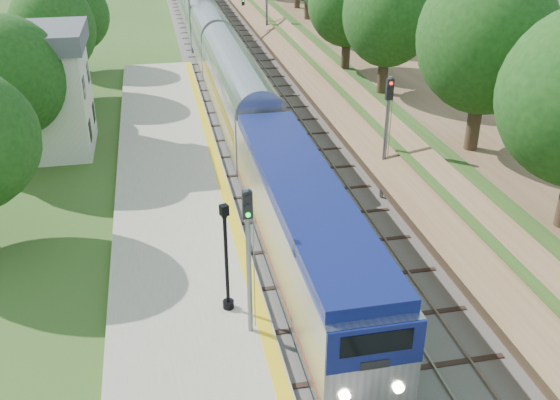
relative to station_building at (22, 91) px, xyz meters
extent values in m
cube|color=#4C4944|center=(16.00, 30.00, -4.03)|extent=(9.50, 170.00, 0.12)
cube|color=gray|center=(13.28, 30.00, -3.89)|extent=(0.08, 170.00, 0.16)
cube|color=gray|center=(14.72, 30.00, -3.89)|extent=(0.08, 170.00, 0.16)
cube|color=gray|center=(17.28, 30.00, -3.89)|extent=(0.08, 170.00, 0.16)
cube|color=gray|center=(18.72, 30.00, -3.89)|extent=(0.08, 170.00, 0.16)
cube|color=gray|center=(8.80, -14.00, -3.90)|extent=(6.40, 68.00, 0.38)
cube|color=gold|center=(11.65, -14.00, -3.70)|extent=(0.55, 68.00, 0.01)
cube|color=brown|center=(25.50, 30.00, -2.59)|extent=(9.00, 170.00, 3.00)
cube|color=brown|center=(21.60, 30.00, -2.79)|extent=(4.47, 170.00, 4.54)
cylinder|color=#332316|center=(24.00, -20.00, 0.22)|extent=(0.60, 0.60, 2.62)
sphere|color=#143B10|center=(24.00, -20.00, 3.79)|extent=(5.70, 5.70, 5.70)
cylinder|color=#332316|center=(24.00, 30.00, 0.22)|extent=(0.60, 0.60, 2.62)
cube|color=white|center=(0.00, 0.00, -0.69)|extent=(8.00, 6.00, 6.80)
cube|color=#4D4F54|center=(0.00, 0.00, 3.31)|extent=(8.60, 6.60, 1.20)
cube|color=black|center=(4.01, -1.80, -2.29)|extent=(0.05, 1.10, 1.30)
cube|color=black|center=(4.01, 1.80, -2.29)|extent=(0.05, 1.10, 1.30)
cube|color=black|center=(4.01, -1.80, 0.51)|extent=(0.05, 1.10, 1.30)
cube|color=black|center=(4.01, 1.80, 0.51)|extent=(0.05, 1.10, 1.30)
cylinder|color=slate|center=(12.50, 25.00, -0.99)|extent=(0.24, 0.24, 6.20)
cylinder|color=slate|center=(20.50, 25.00, -0.99)|extent=(0.24, 0.24, 6.20)
cube|color=black|center=(14.00, 24.85, 1.11)|extent=(0.30, 0.20, 0.90)
cube|color=black|center=(18.00, 24.85, 1.11)|extent=(0.30, 0.20, 0.90)
cylinder|color=#332316|center=(2.00, -4.00, -2.86)|extent=(0.60, 0.60, 2.45)
sphere|color=#143B10|center=(2.00, -4.00, 0.46)|extent=(5.32, 5.32, 5.32)
cylinder|color=#332316|center=(2.00, 12.00, -2.86)|extent=(0.60, 0.60, 2.45)
sphere|color=#143B10|center=(2.00, 12.00, 0.46)|extent=(5.32, 5.32, 5.32)
cube|color=black|center=(14.00, -18.28, -3.50)|extent=(2.82, 17.64, 0.61)
cube|color=#B7BAC1|center=(14.00, -18.28, -1.46)|extent=(3.06, 18.38, 3.47)
cube|color=navy|center=(14.00, -18.28, 0.50)|extent=(2.94, 17.64, 0.45)
cube|color=navy|center=(14.00, -27.50, -0.49)|extent=(3.03, 0.10, 1.53)
cube|color=black|center=(14.00, -27.54, -0.29)|extent=(2.25, 0.06, 0.77)
cube|color=maroon|center=(14.00, -18.28, -2.64)|extent=(3.08, 18.01, 0.10)
cube|color=#B7BAC1|center=(14.00, 1.73, -1.82)|extent=(3.06, 20.42, 3.98)
cube|color=#B7BAC1|center=(14.00, 22.75, -1.82)|extent=(3.06, 20.42, 3.98)
cube|color=#B7BAC1|center=(14.00, 43.77, -1.82)|extent=(3.06, 20.42, 3.98)
cylinder|color=black|center=(10.44, -20.33, -3.55)|extent=(0.46, 0.46, 0.32)
cylinder|color=black|center=(10.44, -20.33, -1.50)|extent=(0.15, 0.15, 4.11)
cube|color=black|center=(10.44, -20.33, 0.77)|extent=(0.38, 0.38, 0.42)
cube|color=silver|center=(10.44, -20.33, 0.77)|extent=(0.27, 0.27, 0.32)
cylinder|color=slate|center=(11.10, -21.92, -0.67)|extent=(0.19, 0.19, 6.08)
cube|color=black|center=(11.10, -21.92, 1.74)|extent=(0.36, 0.23, 1.05)
cylinder|color=#0CE526|center=(11.10, -22.06, 1.74)|extent=(0.17, 0.06, 0.17)
cylinder|color=slate|center=(20.20, -11.50, -0.52)|extent=(0.20, 0.20, 6.90)
cube|color=black|center=(20.20, -11.50, 2.27)|extent=(0.38, 0.24, 1.11)
cylinder|color=#FF0C0C|center=(20.20, -11.64, 2.27)|extent=(0.18, 0.07, 0.18)
camera|label=1|loc=(8.33, -41.04, 11.64)|focal=40.00mm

